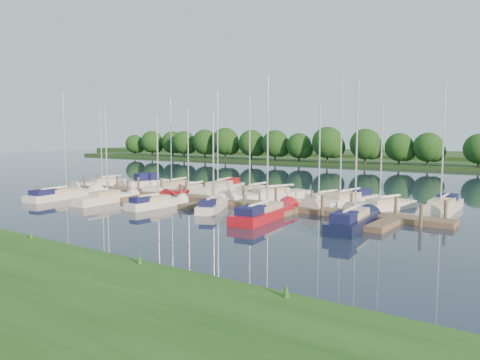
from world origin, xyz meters
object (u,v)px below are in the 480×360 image
Objects in this scene: motorboat at (146,183)px; sailboat_n_5 at (251,194)px; sailboat_s_2 at (155,204)px; dock at (215,201)px; sailboat_n_0 at (104,184)px.

sailboat_n_5 is at bearing -170.38° from motorboat.
dock is at bearing 61.41° from sailboat_s_2.
dock is 16.77m from motorboat.
sailboat_s_2 is at bearing 152.04° from motorboat.
sailboat_n_5 reaches higher than sailboat_s_2.
sailboat_n_5 is at bearing -168.55° from sailboat_n_0.
dock is 4.09× the size of sailboat_n_0.
sailboat_n_0 is at bearing 9.83° from sailboat_n_5.
sailboat_n_5 reaches higher than dock.
sailboat_n_5 is at bearing 86.66° from dock.
sailboat_n_5 is 10.59m from sailboat_s_2.
sailboat_s_2 is (16.57, -7.90, 0.04)m from sailboat_n_0.
sailboat_s_2 reaches higher than motorboat.
motorboat is (-15.53, 6.32, 0.19)m from dock.
motorboat is 0.76× the size of sailboat_s_2.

